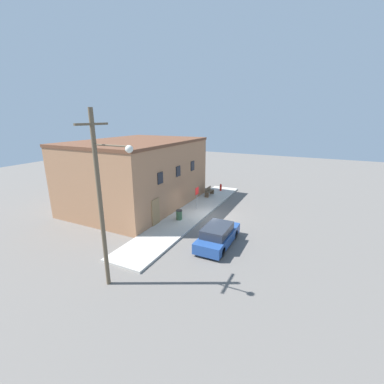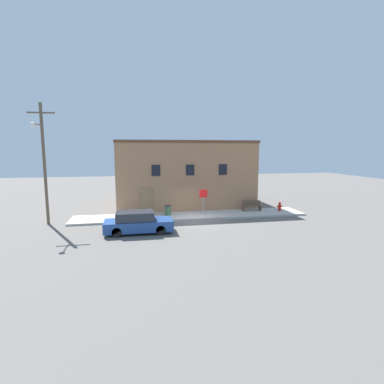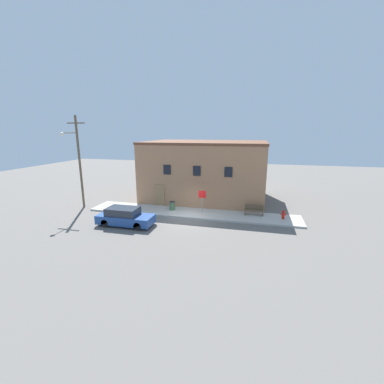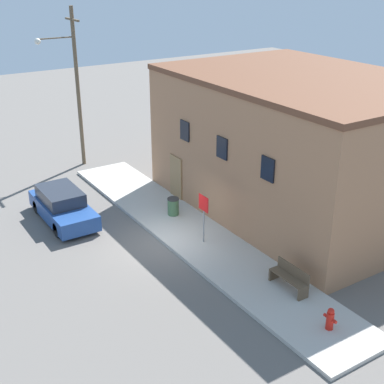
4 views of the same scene
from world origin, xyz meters
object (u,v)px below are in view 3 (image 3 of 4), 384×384
object	(u,v)px
stop_sign	(202,198)
utility_pole	(78,159)
fire_hydrant	(283,214)
trash_bin	(172,206)
bench	(254,210)
parked_car	(125,217)

from	to	relation	value
stop_sign	utility_pole	distance (m)	12.09
fire_hydrant	trash_bin	distance (m)	9.65
stop_sign	utility_pole	size ratio (longest dim) A/B	0.24
fire_hydrant	trash_bin	xyz separation A→B (m)	(-9.65, 0.12, 0.03)
trash_bin	utility_pole	world-z (taller)	utility_pole
bench	utility_pole	distance (m)	16.66
bench	fire_hydrant	bearing A→B (deg)	-11.52
trash_bin	parked_car	world-z (taller)	parked_car
fire_hydrant	utility_pole	xyz separation A→B (m)	(-18.45, -0.76, 4.19)
fire_hydrant	parked_car	world-z (taller)	parked_car
trash_bin	parked_car	xyz separation A→B (m)	(-2.45, -4.26, 0.13)
utility_pole	parked_car	world-z (taller)	utility_pole
bench	parked_car	bearing A→B (deg)	-154.62
bench	utility_pole	world-z (taller)	utility_pole
trash_bin	utility_pole	size ratio (longest dim) A/B	0.09
fire_hydrant	parked_car	xyz separation A→B (m)	(-12.10, -4.14, 0.15)
stop_sign	bench	distance (m)	4.59
fire_hydrant	utility_pole	bearing A→B (deg)	-177.65
utility_pole	fire_hydrant	bearing A→B (deg)	2.35
trash_bin	parked_car	distance (m)	4.91
fire_hydrant	bench	distance (m)	2.41
fire_hydrant	trash_bin	bearing A→B (deg)	179.30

